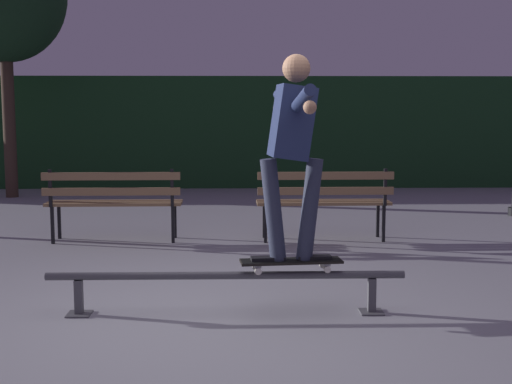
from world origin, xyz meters
The scene contains 7 objects.
ground_plane centered at (0.00, 0.00, 0.00)m, with size 90.00×90.00×0.00m, color gray.
hedge_backdrop centered at (0.00, 9.26, 1.12)m, with size 24.00×1.20×2.23m, color #193D1E.
grind_rail centered at (0.00, 0.16, 0.26)m, with size 2.75×0.18×0.33m.
skateboard centered at (0.50, 0.16, 0.41)m, with size 0.80×0.28×0.09m.
skateboarder centered at (0.50, 0.16, 1.34)m, with size 0.63×1.40×1.56m.
park_bench_leftmost centered at (-1.39, 3.08, 0.54)m, with size 1.61×0.44×0.88m.
park_bench_left_center centered at (1.11, 3.08, 0.54)m, with size 1.61×0.44×0.88m.
Camera 1 is at (0.11, -4.96, 1.56)m, focal length 47.91 mm.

